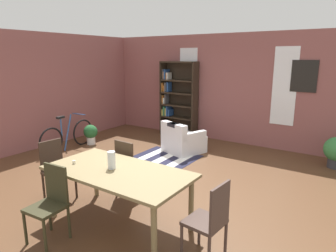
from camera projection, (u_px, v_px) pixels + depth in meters
ground_plane at (152, 187)px, 5.27m from camera, size 9.74×9.74×0.00m
back_wall_brick at (233, 89)px, 7.82m from camera, size 8.49×0.12×2.84m
left_wall_brick at (22, 93)px, 7.02m from camera, size 0.12×7.99×2.84m
window_pane_0 at (188, 81)px, 8.44m from camera, size 0.55×0.02×1.84m
window_pane_1 at (284, 87)px, 7.01m from camera, size 0.55×0.02×1.84m
dining_table at (118, 176)px, 3.97m from camera, size 2.00×1.01×0.78m
vase_on_table at (112, 160)px, 3.99m from camera, size 0.11×0.11×0.24m
tealight_candle_0 at (74, 162)px, 4.19m from camera, size 0.04×0.04×0.05m
dining_chair_far_left at (129, 166)px, 4.85m from camera, size 0.41×0.41×0.95m
dining_chair_head_right at (210, 219)px, 3.27m from camera, size 0.43×0.43×0.95m
dining_chair_head_left at (56, 168)px, 4.77m from camera, size 0.44×0.44×0.95m
dining_chair_near_left at (50, 201)px, 3.67m from camera, size 0.43×0.43×0.95m
bookshelf_tall at (177, 99)px, 8.55m from camera, size 1.10×0.34×2.12m
armchair_white at (182, 141)px, 7.14m from camera, size 1.02×1.02×0.75m
bicycle_second at (68, 136)px, 7.34m from camera, size 0.44×1.70×0.89m
potted_plant_window at (91, 133)px, 7.78m from camera, size 0.36×0.36×0.52m
striped_rug at (167, 157)px, 6.84m from camera, size 1.36×1.07×0.01m
framed_picture at (304, 76)px, 6.73m from camera, size 0.56×0.03×0.72m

